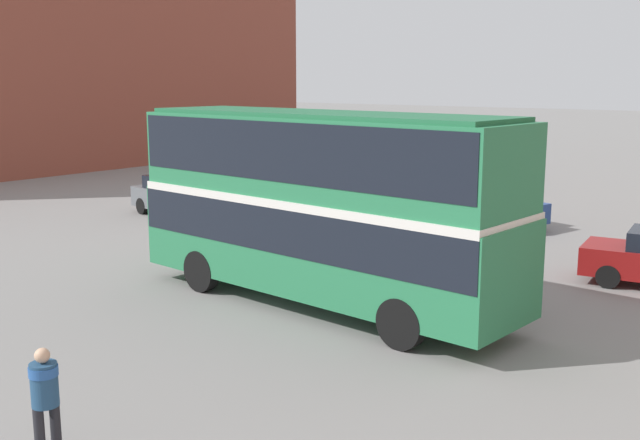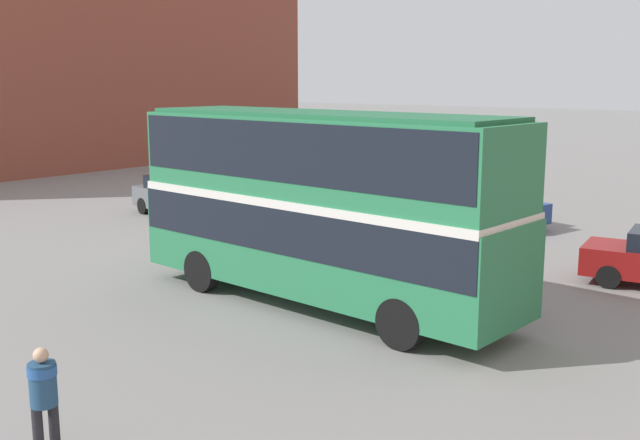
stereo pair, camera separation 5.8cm
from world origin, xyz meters
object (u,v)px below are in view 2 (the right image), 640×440
(pedestrian_foreground, at_px, (43,391))
(parked_car_kerb_near, at_px, (491,205))
(double_decker_bus, at_px, (320,196))
(parked_car_side_street, at_px, (177,195))

(pedestrian_foreground, bearing_deg, parked_car_kerb_near, -80.06)
(double_decker_bus, height_order, parked_car_side_street, double_decker_bus)
(parked_car_side_street, bearing_deg, double_decker_bus, -17.27)
(pedestrian_foreground, relative_size, parked_car_kerb_near, 0.37)
(pedestrian_foreground, distance_m, parked_car_kerb_near, 20.09)
(pedestrian_foreground, height_order, parked_car_side_street, pedestrian_foreground)
(parked_car_kerb_near, relative_size, parked_car_side_street, 1.06)
(parked_car_kerb_near, xyz_separation_m, parked_car_side_street, (-10.71, -5.79, 0.04))
(parked_car_kerb_near, distance_m, parked_car_side_street, 12.18)
(double_decker_bus, xyz_separation_m, pedestrian_foreground, (1.53, -8.24, -1.63))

